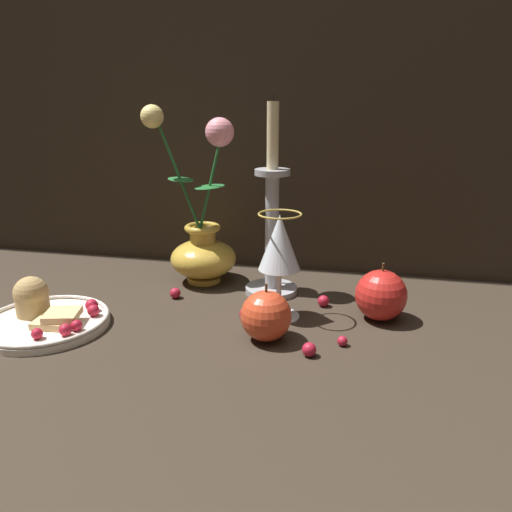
% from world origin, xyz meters
% --- Properties ---
extents(ground_plane, '(2.40, 2.40, 0.00)m').
position_xyz_m(ground_plane, '(0.00, 0.00, 0.00)').
color(ground_plane, '#33281E').
rests_on(ground_plane, ground).
extents(vase, '(0.17, 0.12, 0.32)m').
position_xyz_m(vase, '(-0.06, 0.15, 0.08)').
color(vase, gold).
rests_on(vase, ground_plane).
extents(plate_with_pastries, '(0.19, 0.19, 0.07)m').
position_xyz_m(plate_with_pastries, '(-0.24, -0.09, 0.02)').
color(plate_with_pastries, silver).
rests_on(plate_with_pastries, ground_plane).
extents(wine_glass, '(0.07, 0.07, 0.17)m').
position_xyz_m(wine_glass, '(0.10, 0.02, 0.11)').
color(wine_glass, silver).
rests_on(wine_glass, ground_plane).
extents(candlestick, '(0.09, 0.09, 0.34)m').
position_xyz_m(candlestick, '(0.07, 0.12, 0.12)').
color(candlestick, '#A3A3A8').
rests_on(candlestick, ground_plane).
extents(apple_beside_vase, '(0.08, 0.08, 0.09)m').
position_xyz_m(apple_beside_vase, '(0.26, 0.05, 0.04)').
color(apple_beside_vase, red).
rests_on(apple_beside_vase, ground_plane).
extents(apple_near_glass, '(0.07, 0.07, 0.08)m').
position_xyz_m(apple_near_glass, '(0.10, -0.06, 0.04)').
color(apple_near_glass, '#D14223').
rests_on(apple_near_glass, ground_plane).
extents(berry_near_plate, '(0.02, 0.02, 0.02)m').
position_xyz_m(berry_near_plate, '(-0.08, 0.06, 0.01)').
color(berry_near_plate, '#AD192D').
rests_on(berry_near_plate, ground_plane).
extents(berry_front_center, '(0.01, 0.01, 0.01)m').
position_xyz_m(berry_front_center, '(0.21, -0.06, 0.01)').
color(berry_front_center, '#AD192D').
rests_on(berry_front_center, ground_plane).
extents(berry_by_glass_stem, '(0.02, 0.02, 0.02)m').
position_xyz_m(berry_by_glass_stem, '(0.17, -0.10, 0.01)').
color(berry_by_glass_stem, '#AD192D').
rests_on(berry_by_glass_stem, ground_plane).
extents(berry_under_candlestick, '(0.02, 0.02, 0.02)m').
position_xyz_m(berry_under_candlestick, '(0.05, -0.00, 0.01)').
color(berry_under_candlestick, '#AD192D').
rests_on(berry_under_candlestick, ground_plane).
extents(berry_far_right, '(0.02, 0.02, 0.02)m').
position_xyz_m(berry_far_right, '(0.17, 0.08, 0.01)').
color(berry_far_right, '#AD192D').
rests_on(berry_far_right, ground_plane).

